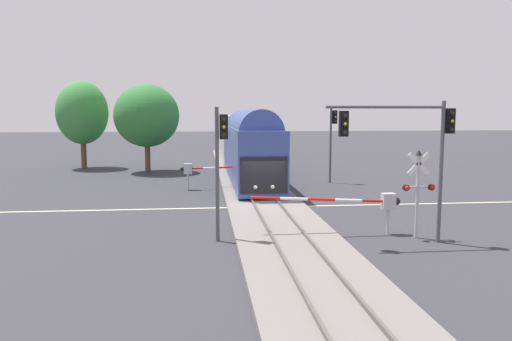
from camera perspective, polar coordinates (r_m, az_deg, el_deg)
name	(u,v)px	position (r m, az deg, el deg)	size (l,w,h in m)	color
ground_plane	(266,207)	(28.17, 1.13, -4.18)	(220.00, 220.00, 0.00)	#333338
road_centre_stripe	(266,207)	(28.17, 1.13, -4.17)	(44.00, 0.20, 0.01)	beige
railway_track	(266,205)	(28.15, 1.13, -3.99)	(4.40, 80.00, 0.32)	slate
commuter_train	(240,139)	(46.98, -1.81, 3.62)	(3.04, 39.94, 5.16)	#384C93
crossing_gate_near	(370,202)	(22.24, 12.90, -3.54)	(6.57, 0.40, 1.80)	#B7B7BC
crossing_signal_mast	(418,185)	(21.98, 18.03, -1.54)	(1.36, 0.44, 3.74)	#B2B2B7
crossing_gate_far	(197,169)	(34.43, -6.72, 0.14)	(5.82, 0.40, 1.80)	#B7B7BC
traffic_signal_near_right	(410,136)	(20.76, 17.14, 3.79)	(5.23, 0.38, 5.76)	#4C4C51
traffic_signal_median	(220,152)	(20.29, -4.09, 2.11)	(0.53, 0.38, 5.52)	#4C4C51
traffic_signal_far_side	(333,132)	(37.77, 8.74, 4.39)	(0.53, 0.38, 5.74)	#4C4C51
oak_behind_train	(147,116)	(45.03, -12.38, 6.12)	(5.68, 5.68, 7.74)	brown
pine_left_background	(82,113)	(49.77, -19.23, 6.24)	(4.76, 4.76, 8.22)	brown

